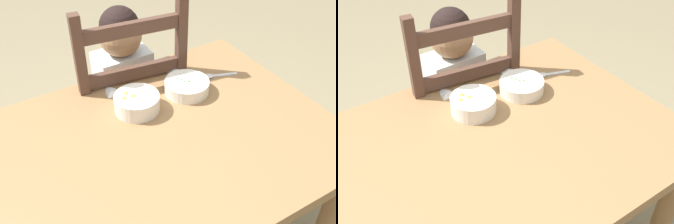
# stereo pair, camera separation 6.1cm
# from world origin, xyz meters

# --- Properties ---
(dining_table) EXTENTS (1.10, 0.84, 0.74)m
(dining_table) POSITION_xyz_m (0.00, 0.00, 0.62)
(dining_table) COLOR olive
(dining_table) RESTS_ON ground
(dining_chair) EXTENTS (0.47, 0.47, 1.04)m
(dining_chair) POSITION_xyz_m (0.09, 0.47, 0.48)
(dining_chair) COLOR #4C3127
(dining_chair) RESTS_ON ground
(child_figure) EXTENTS (0.32, 0.31, 0.97)m
(child_figure) POSITION_xyz_m (0.10, 0.46, 0.64)
(child_figure) COLOR silver
(child_figure) RESTS_ON ground
(bowl_of_peas) EXTENTS (0.16, 0.16, 0.05)m
(bowl_of_peas) POSITION_xyz_m (0.20, 0.17, 0.76)
(bowl_of_peas) COLOR white
(bowl_of_peas) RESTS_ON dining_table
(bowl_of_carrots) EXTENTS (0.15, 0.15, 0.06)m
(bowl_of_carrots) POSITION_xyz_m (-0.00, 0.17, 0.77)
(bowl_of_carrots) COLOR white
(bowl_of_carrots) RESTS_ON dining_table
(spoon) EXTENTS (0.14, 0.07, 0.01)m
(spoon) POSITION_xyz_m (0.34, 0.20, 0.74)
(spoon) COLOR silver
(spoon) RESTS_ON dining_table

